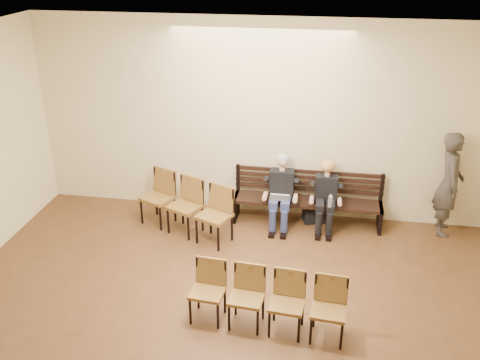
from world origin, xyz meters
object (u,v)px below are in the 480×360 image
object	(u,v)px
bench	(306,212)
chair_row_front	(185,207)
chair_row_back	(266,302)
seated_man	(281,193)
laptop	(279,199)
passerby	(451,176)
seated_woman	(326,200)
bag	(315,213)
water_bottle	(330,207)

from	to	relation	value
bench	chair_row_front	world-z (taller)	chair_row_front
bench	chair_row_back	world-z (taller)	chair_row_back
seated_man	laptop	distance (m)	0.14
seated_man	passerby	distance (m)	2.81
seated_man	chair_row_back	xyz separation A→B (m)	(0.09, -2.76, -0.21)
seated_man	seated_woman	size ratio (longest dim) A/B	1.14
bench	bag	bearing A→B (deg)	33.73
seated_man	laptop	xyz separation A→B (m)	(-0.01, -0.13, -0.05)
bench	chair_row_back	bearing A→B (deg)	-97.18
passerby	bag	bearing A→B (deg)	93.42
seated_woman	passerby	size ratio (longest dim) A/B	0.53
water_bottle	passerby	xyz separation A→B (m)	(1.93, 0.51, 0.48)
chair_row_back	water_bottle	bearing A→B (deg)	77.55
passerby	chair_row_front	xyz separation A→B (m)	(-4.35, -0.75, -0.56)
water_bottle	chair_row_back	bearing A→B (deg)	-106.96
passerby	seated_man	bearing A→B (deg)	97.96
seated_man	chair_row_back	distance (m)	2.77
laptop	water_bottle	world-z (taller)	laptop
bench	seated_man	bearing A→B (deg)	-165.12
laptop	passerby	size ratio (longest dim) A/B	0.16
seated_woman	chair_row_back	xyz separation A→B (m)	(-0.68, -2.76, -0.13)
water_bottle	chair_row_back	world-z (taller)	chair_row_back
seated_woman	bag	xyz separation A→B (m)	(-0.17, 0.22, -0.40)
seated_man	laptop	bearing A→B (deg)	-95.54
bag	bench	bearing A→B (deg)	-146.27
seated_woman	water_bottle	bearing A→B (deg)	-75.83
bench	seated_woman	distance (m)	0.47
seated_woman	passerby	distance (m)	2.08
laptop	chair_row_back	distance (m)	2.64
seated_woman	chair_row_back	size ratio (longest dim) A/B	0.54
bench	passerby	world-z (taller)	passerby
passerby	chair_row_back	distance (m)	4.06
seated_man	chair_row_front	distance (m)	1.67
bench	seated_man	size ratio (longest dim) A/B	2.09
passerby	chair_row_front	bearing A→B (deg)	103.20
bag	chair_row_front	xyz separation A→B (m)	(-2.18, -0.75, 0.33)
bench	laptop	size ratio (longest dim) A/B	7.85
laptop	passerby	xyz separation A→B (m)	(2.79, 0.35, 0.47)
bag	water_bottle	bearing A→B (deg)	-64.98
seated_man	chair_row_front	size ratio (longest dim) A/B	0.72
water_bottle	laptop	bearing A→B (deg)	169.30
chair_row_back	laptop	bearing A→B (deg)	96.71
bench	water_bottle	world-z (taller)	water_bottle
bench	chair_row_back	xyz separation A→B (m)	(-0.36, -2.88, 0.19)
laptop	chair_row_front	xyz separation A→B (m)	(-1.56, -0.40, -0.09)
bag	passerby	world-z (taller)	passerby
seated_man	bag	xyz separation A→B (m)	(0.60, 0.22, -0.47)
seated_woman	water_bottle	xyz separation A→B (m)	(0.07, -0.29, 0.01)
water_bottle	passerby	bearing A→B (deg)	14.89
seated_man	seated_woman	xyz separation A→B (m)	(0.77, 0.00, -0.07)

